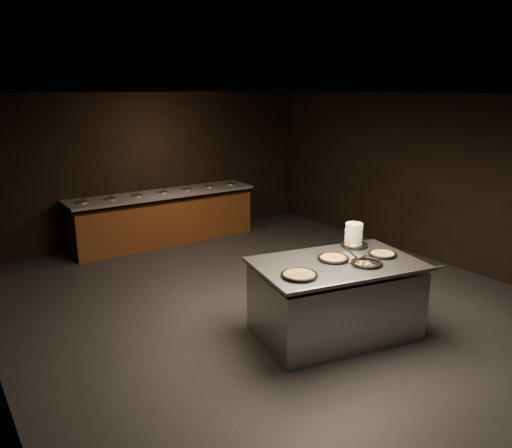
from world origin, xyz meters
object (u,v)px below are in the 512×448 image
at_px(serving_counter, 335,300).
at_px(pan_cheese_whole, 333,258).
at_px(pan_veggie_whole, 299,275).
at_px(plate_stack, 354,234).

distance_m(serving_counter, pan_cheese_whole, 0.52).
height_order(serving_counter, pan_veggie_whole, pan_veggie_whole).
distance_m(pan_veggie_whole, pan_cheese_whole, 0.73).
bearing_deg(pan_veggie_whole, pan_cheese_whole, 15.81).
bearing_deg(pan_cheese_whole, pan_veggie_whole, -164.19).
height_order(serving_counter, pan_cheese_whole, pan_cheese_whole).
bearing_deg(pan_cheese_whole, serving_counter, -104.89).
bearing_deg(pan_veggie_whole, plate_stack, 20.47).
relative_size(serving_counter, pan_veggie_whole, 5.17).
relative_size(plate_stack, pan_cheese_whole, 0.74).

